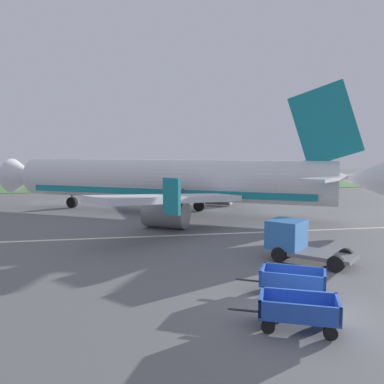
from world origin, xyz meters
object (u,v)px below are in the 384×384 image
at_px(baggage_cart_second_in_row, 292,281).
at_px(baggage_cart_nearest, 298,311).
at_px(service_truck_beside_carts, 295,240).
at_px(airplane, 177,181).

bearing_deg(baggage_cart_second_in_row, baggage_cart_nearest, -110.92).
height_order(baggage_cart_nearest, service_truck_beside_carts, service_truck_beside_carts).
distance_m(airplane, service_truck_beside_carts, 17.20).
xyz_separation_m(airplane, baggage_cart_nearest, (0.55, -24.30, -2.45)).
relative_size(airplane, baggage_cart_second_in_row, 9.87).
xyz_separation_m(baggage_cart_second_in_row, service_truck_beside_carts, (2.35, 4.87, 0.50)).
relative_size(airplane, baggage_cart_nearest, 9.67).
height_order(baggage_cart_nearest, baggage_cart_second_in_row, same).
xyz_separation_m(airplane, service_truck_beside_carts, (3.98, -16.62, -1.95)).
distance_m(baggage_cart_nearest, service_truck_beside_carts, 8.42).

